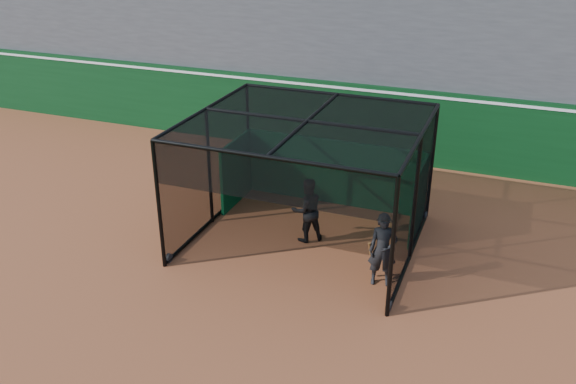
% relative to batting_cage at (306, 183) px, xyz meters
% --- Properties ---
extents(ground, '(120.00, 120.00, 0.00)m').
position_rel_batting_cage_xyz_m(ground, '(-0.42, -2.31, -1.58)').
color(ground, brown).
rests_on(ground, ground).
extents(outfield_wall, '(50.00, 0.50, 2.50)m').
position_rel_batting_cage_xyz_m(outfield_wall, '(-0.42, 6.19, -0.29)').
color(outfield_wall, '#093614').
rests_on(outfield_wall, ground).
extents(grandstand, '(50.00, 7.85, 8.95)m').
position_rel_batting_cage_xyz_m(grandstand, '(-0.42, 9.96, 2.90)').
color(grandstand, '#4C4C4F').
rests_on(grandstand, ground).
extents(batting_cage, '(5.44, 4.94, 3.17)m').
position_rel_batting_cage_xyz_m(batting_cage, '(0.00, 0.00, 0.00)').
color(batting_cage, black).
rests_on(batting_cage, ground).
extents(batter, '(1.04, 1.01, 1.69)m').
position_rel_batting_cage_xyz_m(batter, '(0.04, -0.02, -0.74)').
color(batter, black).
rests_on(batter, ground).
extents(on_deck_player, '(0.71, 0.56, 1.73)m').
position_rel_batting_cage_xyz_m(on_deck_player, '(2.26, -1.30, -0.72)').
color(on_deck_player, black).
rests_on(on_deck_player, ground).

